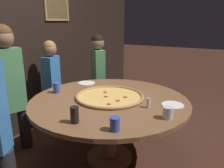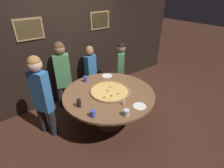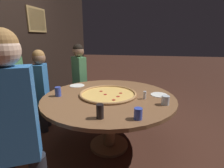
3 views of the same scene
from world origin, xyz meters
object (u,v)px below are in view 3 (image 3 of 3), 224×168
Objects in this scene: dining_table at (109,105)px; white_plate_left_side at (77,86)px; condiment_shaker at (145,95)px; diner_centre_back at (42,86)px; white_plate_beside_cup at (159,95)px; drink_cup_centre_back at (100,111)px; diner_side_left at (10,92)px; drink_cup_front_edge at (58,92)px; diner_side_right at (14,120)px; drink_cup_near_right at (165,100)px; giant_pizza at (108,94)px; drink_cup_far_left at (138,114)px; diner_far_left at (79,76)px.

white_plate_left_side is (0.38, 0.57, 0.12)m from dining_table.
condiment_shaker is 0.08× the size of diner_centre_back.
diner_centre_back is (0.30, 1.12, 0.11)m from dining_table.
white_plate_beside_cup is (-0.23, -1.22, 0.00)m from white_plate_left_side.
drink_cup_centre_back is 1.16m from diner_side_left.
drink_cup_front_edge is 1.23× the size of condiment_shaker.
diner_side_right is (-0.64, -0.57, 0.01)m from diner_side_left.
diner_side_left is (-0.22, 1.77, 0.07)m from drink_cup_near_right.
giant_pizza is 0.67m from white_plate_beside_cup.
drink_cup_near_right is 1.79m from diner_side_left.
drink_cup_near_right is 1.48m from diner_side_right.
diner_centre_back reaches higher than drink_cup_near_right.
diner_far_left is at bearing 36.81° from drink_cup_far_left.
diner_centre_back is (0.26, 1.11, -0.02)m from giant_pizza.
drink_cup_front_edge is 1.13m from drink_cup_far_left.
giant_pizza is 0.48× the size of diner_side_right.
drink_cup_front_edge is 0.65m from diner_centre_back.
white_plate_beside_cup is 2.24× the size of condiment_shaker.
drink_cup_near_right is 1.87m from diner_centre_back.
diner_far_left is (1.54, 0.77, -0.04)m from drink_cup_centre_back.
drink_cup_front_edge is 0.93m from diner_side_right.
drink_cup_front_edge is (-0.16, 0.62, 0.05)m from giant_pizza.
white_plate_beside_cup is 0.26m from condiment_shaker.
giant_pizza is 0.55× the size of diner_far_left.
drink_cup_near_right is 0.07× the size of diner_side_right.
drink_cup_centre_back is 1.50m from diner_centre_back.
dining_table is at bearing -155.87° from giant_pizza.
diner_side_right reaches higher than diner_centre_back.
diner_far_left is at bearing 60.94° from white_plate_beside_cup.
white_plate_beside_cup is at bearing 69.98° from diner_centre_back.
drink_cup_near_right is at bearing -122.69° from condiment_shaker.
giant_pizza is 1.12m from diner_far_left.
white_plate_beside_cup is at bearing -81.00° from giant_pizza.
diner_centre_back is at bearing 76.75° from giant_pizza.
drink_cup_far_left is 1.02m from diner_side_right.
white_plate_beside_cup is at bearing -37.63° from drink_cup_centre_back.
condiment_shaker is at bearing -6.26° from drink_cup_far_left.
diner_far_left is (0.91, 0.73, 0.15)m from dining_table.
diner_side_right reaches higher than drink_cup_front_edge.
white_plate_left_side is 1.42m from diner_side_right.
white_plate_left_side is at bearing 166.50° from diner_side_left.
white_plate_left_side is 1.03× the size of white_plate_beside_cup.
drink_cup_front_edge is at bearing 94.45° from condiment_shaker.
diner_side_left is 1.17× the size of diner_centre_back.
giant_pizza is at bearing 32.91° from drink_cup_far_left.
drink_cup_far_left is (-0.63, -0.41, 0.04)m from giant_pizza.
giant_pizza is 0.73m from drink_cup_near_right.
white_plate_left_side is at bearing 31.25° from drink_cup_centre_back.
white_plate_beside_cup is (0.74, -0.25, -0.05)m from drink_cup_far_left.
drink_cup_far_left is 1.50m from diner_side_left.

